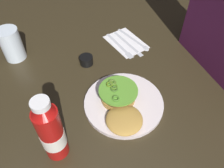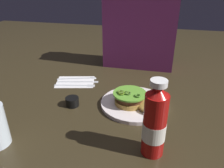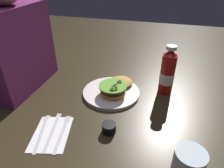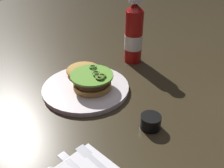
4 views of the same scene
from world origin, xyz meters
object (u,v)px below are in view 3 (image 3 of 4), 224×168
(fork_utensil, at_px, (63,129))
(diner_person, at_px, (15,41))
(burger_sandwich, at_px, (116,86))
(napkin, at_px, (51,133))
(spoon_utensil, at_px, (43,127))
(butter_knife, at_px, (53,128))
(dinner_plate, at_px, (111,92))
(ketchup_bottle, at_px, (167,73))
(condiment_cup, at_px, (109,128))

(fork_utensil, height_order, diner_person, diner_person)
(burger_sandwich, relative_size, napkin, 1.20)
(fork_utensil, height_order, spoon_utensil, same)
(fork_utensil, xyz_separation_m, butter_knife, (-0.00, 0.04, 0.00))
(dinner_plate, bearing_deg, fork_utensil, 158.79)
(burger_sandwich, relative_size, butter_knife, 1.10)
(diner_person, bearing_deg, ketchup_bottle, -79.57)
(burger_sandwich, bearing_deg, diner_person, 96.95)
(dinner_plate, xyz_separation_m, fork_utensil, (-0.28, 0.11, -0.00))
(dinner_plate, xyz_separation_m, spoon_utensil, (-0.29, 0.19, -0.00))
(burger_sandwich, xyz_separation_m, butter_knife, (-0.29, 0.17, -0.03))
(napkin, xyz_separation_m, diner_person, (0.26, 0.29, 0.23))
(butter_knife, height_order, spoon_utensil, same)
(dinner_plate, xyz_separation_m, ketchup_bottle, (0.08, -0.24, 0.10))
(condiment_cup, distance_m, butter_knife, 0.21)
(fork_utensil, xyz_separation_m, diner_person, (0.24, 0.32, 0.23))
(dinner_plate, distance_m, butter_knife, 0.32)
(condiment_cup, distance_m, napkin, 0.21)
(spoon_utensil, bearing_deg, butter_knife, -82.68)
(ketchup_bottle, relative_size, condiment_cup, 4.47)
(dinner_plate, xyz_separation_m, diner_person, (-0.04, 0.43, 0.23))
(dinner_plate, relative_size, fork_utensil, 1.40)
(napkin, distance_m, fork_utensil, 0.04)
(ketchup_bottle, distance_m, napkin, 0.55)
(dinner_plate, distance_m, ketchup_bottle, 0.27)
(condiment_cup, height_order, butter_knife, condiment_cup)
(ketchup_bottle, distance_m, fork_utensil, 0.51)
(ketchup_bottle, bearing_deg, condiment_cup, 150.23)
(condiment_cup, relative_size, napkin, 0.29)
(ketchup_bottle, bearing_deg, dinner_plate, 109.09)
(napkin, height_order, fork_utensil, fork_utensil)
(butter_knife, bearing_deg, ketchup_bottle, -46.83)
(fork_utensil, relative_size, diner_person, 0.35)
(ketchup_bottle, bearing_deg, diner_person, 100.43)
(burger_sandwich, height_order, fork_utensil, burger_sandwich)
(napkin, relative_size, diner_person, 0.33)
(dinner_plate, relative_size, ketchup_bottle, 1.14)
(napkin, relative_size, spoon_utensil, 0.94)
(fork_utensil, distance_m, spoon_utensil, 0.08)
(ketchup_bottle, relative_size, diner_person, 0.43)
(dinner_plate, height_order, spoon_utensil, dinner_plate)
(napkin, bearing_deg, fork_utensil, -50.38)
(fork_utensil, bearing_deg, burger_sandwich, -23.54)
(burger_sandwich, relative_size, spoon_utensil, 1.13)
(dinner_plate, bearing_deg, napkin, 155.22)
(fork_utensil, height_order, butter_knife, same)
(burger_sandwich, xyz_separation_m, condiment_cup, (-0.25, -0.04, -0.02))
(butter_knife, xyz_separation_m, diner_person, (0.24, 0.29, 0.23))
(napkin, height_order, spoon_utensil, spoon_utensil)
(ketchup_bottle, xyz_separation_m, fork_utensil, (-0.36, 0.35, -0.10))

